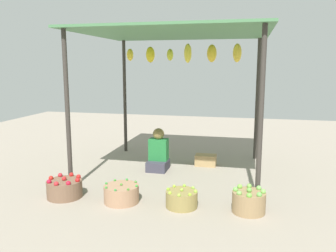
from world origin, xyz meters
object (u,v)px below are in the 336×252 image
(vendor_person, at_px, (158,154))
(basket_green_apples, at_px, (249,201))
(wooden_crate_near_vendor, at_px, (206,160))
(basket_limes, at_px, (182,199))
(basket_red_apples, at_px, (65,188))
(basket_green_chilies, at_px, (121,194))

(vendor_person, distance_m, basket_green_apples, 2.29)
(vendor_person, xyz_separation_m, wooden_crate_near_vendor, (0.83, 0.47, -0.19))
(vendor_person, height_order, basket_limes, vendor_person)
(wooden_crate_near_vendor, bearing_deg, basket_red_apples, -130.78)
(basket_green_chilies, bearing_deg, wooden_crate_near_vendor, 65.94)
(vendor_person, bearing_deg, basket_red_apples, -121.20)
(basket_green_chilies, height_order, basket_limes, basket_green_chilies)
(basket_green_apples, bearing_deg, basket_limes, -178.03)
(basket_green_apples, relative_size, wooden_crate_near_vendor, 1.09)
(basket_limes, bearing_deg, basket_green_apples, 1.97)
(basket_limes, xyz_separation_m, wooden_crate_near_vendor, (0.07, 2.08, -0.01))
(basket_limes, bearing_deg, wooden_crate_near_vendor, 87.96)
(basket_green_chilies, distance_m, basket_limes, 0.86)
(basket_green_chilies, relative_size, basket_limes, 1.14)
(basket_red_apples, xyz_separation_m, basket_green_chilies, (0.88, 0.01, -0.01))
(vendor_person, height_order, basket_red_apples, vendor_person)
(basket_limes, distance_m, wooden_crate_near_vendor, 2.08)
(basket_green_chilies, distance_m, basket_green_apples, 1.76)
(basket_red_apples, distance_m, wooden_crate_near_vendor, 2.79)
(basket_green_apples, xyz_separation_m, wooden_crate_near_vendor, (-0.82, 2.05, -0.04))
(basket_limes, xyz_separation_m, basket_green_apples, (0.89, 0.03, 0.03))
(basket_green_apples, height_order, wooden_crate_near_vendor, basket_green_apples)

